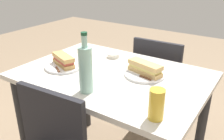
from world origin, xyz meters
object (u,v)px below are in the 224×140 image
plate_near (145,74)px  beer_glass (156,104)px  chair_near (159,82)px  plate_far (64,66)px  baguette_sandwich_far (63,60)px  knife_far (56,67)px  knife_near (140,76)px  water_bottle (86,69)px  olive_bowl (113,55)px  baguette_sandwich_near (145,68)px  dining_table (112,92)px

plate_near → beer_glass: 0.44m
chair_near → plate_far: chair_near is taller
baguette_sandwich_far → knife_far: baguette_sandwich_far is taller
plate_far → knife_near: bearing=-165.8°
water_bottle → olive_bowl: water_bottle is taller
knife_near → olive_bowl: bearing=-32.9°
knife_near → water_bottle: (0.16, 0.29, 0.11)m
water_bottle → olive_bowl: size_ratio=3.58×
baguette_sandwich_near → olive_bowl: baguette_sandwich_near is taller
baguette_sandwich_near → water_bottle: water_bottle is taller
plate_far → olive_bowl: 0.36m
plate_far → olive_bowl: bearing=-116.0°
dining_table → beer_glass: 0.54m
plate_near → olive_bowl: bearing=-25.4°
plate_far → dining_table: bearing=-162.2°
chair_near → dining_table: bearing=83.1°
water_bottle → knife_far: bearing=-18.6°
plate_near → water_bottle: 0.40m
baguette_sandwich_far → beer_glass: bearing=165.2°
plate_near → baguette_sandwich_near: baguette_sandwich_near is taller
water_bottle → olive_bowl: (0.16, -0.50, -0.11)m
baguette_sandwich_near → beer_glass: 0.44m
baguette_sandwich_far → water_bottle: water_bottle is taller
baguette_sandwich_near → plate_near: bearing=-90.0°
knife_near → olive_bowl: (0.32, -0.21, -0.00)m
dining_table → knife_near: knife_near is taller
dining_table → olive_bowl: (0.14, -0.23, 0.14)m
beer_glass → water_bottle: bearing=-3.3°
plate_near → chair_near: bearing=-78.0°
chair_near → baguette_sandwich_far: bearing=61.3°
beer_glass → baguette_sandwich_far: bearing=-14.8°
dining_table → water_bottle: 0.37m
knife_far → baguette_sandwich_near: bearing=-154.8°
baguette_sandwich_far → plate_far: bearing=90.0°
baguette_sandwich_near → knife_far: bearing=25.2°
knife_near → knife_far: same height
dining_table → olive_bowl: olive_bowl is taller
dining_table → knife_far: 0.38m
dining_table → baguette_sandwich_far: (0.30, 0.10, 0.18)m
plate_near → baguette_sandwich_far: 0.51m
baguette_sandwich_near → baguette_sandwich_far: same height
plate_far → baguette_sandwich_far: 0.04m
plate_far → olive_bowl: olive_bowl is taller
baguette_sandwich_far → beer_glass: 0.74m
water_bottle → plate_near: bearing=-115.0°
plate_near → water_bottle: size_ratio=0.76×
water_bottle → beer_glass: water_bottle is taller
plate_near → knife_far: bearing=25.2°
knife_far → water_bottle: 0.37m
baguette_sandwich_near → dining_table: bearing=23.6°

